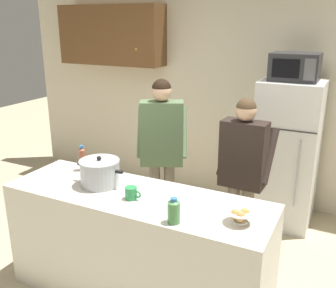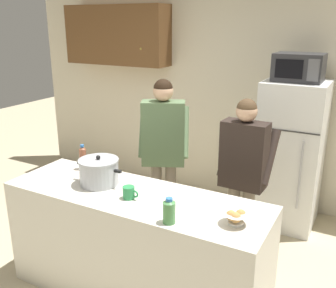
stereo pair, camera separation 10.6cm
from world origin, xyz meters
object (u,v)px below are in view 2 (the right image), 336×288
bottle_near_edge (169,211)px  microwave (299,67)px  person_near_pot (163,141)px  cooking_pot (99,172)px  coffee_mug (129,193)px  person_by_sink (244,165)px  bread_bowl (236,217)px  bottle_mid_counter (83,157)px  refrigerator (290,155)px

bottle_near_edge → microwave: bearing=80.3°
person_near_pot → cooking_pot: bearing=-95.2°
coffee_mug → bottle_near_edge: bearing=-22.1°
microwave → cooking_pot: size_ratio=1.10×
person_by_sink → bread_bowl: person_by_sink is taller
person_near_pot → bottle_mid_counter: person_near_pot is taller
microwave → person_by_sink: microwave is taller
coffee_mug → person_by_sink: bearing=59.4°
refrigerator → bottle_near_edge: (-0.36, -2.11, 0.21)m
person_near_pot → person_by_sink: 0.86m
microwave → person_near_pot: microwave is taller
bottle_mid_counter → refrigerator: bearing=47.6°
coffee_mug → bread_bowl: bearing=0.9°
microwave → bread_bowl: bearing=-88.9°
bread_bowl → person_by_sink: bearing=105.1°
person_by_sink → cooking_pot: (-0.94, -0.86, 0.06)m
refrigerator → microwave: 0.94m
person_near_pot → bottle_near_edge: size_ratio=9.30×
microwave → person_by_sink: 1.24m
cooking_pot → bottle_near_edge: 0.85m
person_near_pot → person_by_sink: (0.85, -0.06, -0.07)m
person_by_sink → bread_bowl: size_ratio=8.37×
bread_bowl → bottle_near_edge: bearing=-154.2°
cooking_pot → bread_bowl: cooking_pot is taller
coffee_mug → bottle_mid_counter: bearing=156.6°
coffee_mug → bottle_mid_counter: (-0.70, 0.30, 0.06)m
microwave → bread_bowl: (0.04, -1.90, -0.77)m
refrigerator → bottle_mid_counter: size_ratio=6.96×
person_near_pot → cooking_pot: 0.92m
coffee_mug → bottle_mid_counter: bottle_mid_counter is taller
refrigerator → bread_bowl: size_ratio=8.55×
microwave → bottle_near_edge: 2.24m
person_by_sink → bottle_mid_counter: bearing=-152.3°
person_near_pot → bread_bowl: 1.51m
microwave → coffee_mug: size_ratio=3.66×
coffee_mug → microwave: bearing=67.4°
bread_bowl → person_near_pot: bearing=137.6°
bread_bowl → bottle_mid_counter: size_ratio=0.81×
coffee_mug → refrigerator: bearing=67.6°
bread_bowl → refrigerator: bearing=91.1°
person_by_sink → refrigerator: bearing=77.1°
person_near_pot → bottle_near_edge: person_near_pot is taller
microwave → coffee_mug: (-0.79, -1.91, -0.78)m
refrigerator → bread_bowl: 1.93m
microwave → person_near_pot: bearing=-140.7°
person_by_sink → coffee_mug: 1.12m
bottle_mid_counter → bottle_near_edge: bearing=-22.9°
bread_bowl → microwave: bearing=91.1°
person_near_pot → cooking_pot: size_ratio=3.83×
person_by_sink → cooking_pot: 1.27m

